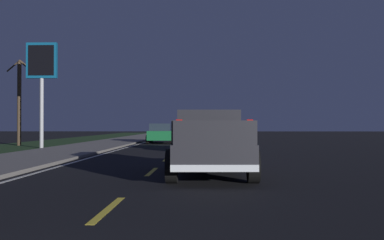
{
  "coord_description": "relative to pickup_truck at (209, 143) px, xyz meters",
  "views": [
    {
      "loc": [
        -2.42,
        -1.66,
        1.43
      ],
      "look_at": [
        10.81,
        -1.24,
        1.57
      ],
      "focal_mm": 42.16,
      "sensor_mm": 36.0,
      "label": 1
    }
  ],
  "objects": [
    {
      "name": "grass_verge",
      "position": [
        16.26,
        12.44,
        -0.91
      ],
      "size": [
        108.0,
        6.0,
        0.01
      ],
      "primitive_type": "cube",
      "color": "#1E3819",
      "rests_on": "ground"
    },
    {
      "name": "sedan_green",
      "position": [
        21.94,
        3.62,
        -0.13
      ],
      "size": [
        4.44,
        2.09,
        1.54
      ],
      "color": "#14592D",
      "rests_on": "ground"
    },
    {
      "name": "gas_price_sign",
      "position": [
        14.31,
        10.25,
        3.97
      ],
      "size": [
        0.27,
        1.9,
        6.52
      ],
      "color": "#99999E",
      "rests_on": "ground"
    },
    {
      "name": "pickup_truck",
      "position": [
        0.0,
        0.0,
        0.0
      ],
      "size": [
        5.49,
        2.41,
        1.87
      ],
      "color": "#232328",
      "rests_on": "ground"
    },
    {
      "name": "sedan_blue",
      "position": [
        11.72,
        0.09,
        -0.13
      ],
      "size": [
        4.41,
        2.03,
        1.54
      ],
      "color": "navy",
      "rests_on": "ground"
    },
    {
      "name": "sedan_tan",
      "position": [
        29.84,
        -0.0,
        -0.13
      ],
      "size": [
        4.41,
        2.03,
        1.54
      ],
      "color": "#9E845B",
      "rests_on": "ground"
    },
    {
      "name": "bare_tree_far",
      "position": [
        17.74,
        13.08,
        2.28
      ],
      "size": [
        1.97,
        2.0,
        6.03
      ],
      "color": "#423323",
      "rests_on": "ground"
    },
    {
      "name": "lane_markings",
      "position": [
        17.88,
        4.29,
        -0.91
      ],
      "size": [
        108.0,
        3.54,
        0.01
      ],
      "color": "yellow",
      "rests_on": "ground"
    },
    {
      "name": "sidewalk_shoulder",
      "position": [
        16.26,
        7.44,
        -0.85
      ],
      "size": [
        108.0,
        4.0,
        0.12
      ],
      "primitive_type": "cube",
      "color": "slate",
      "rests_on": "ground"
    },
    {
      "name": "ground",
      "position": [
        16.26,
        1.74,
        -0.91
      ],
      "size": [
        144.0,
        144.0,
        0.0
      ],
      "primitive_type": "plane",
      "color": "black"
    }
  ]
}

